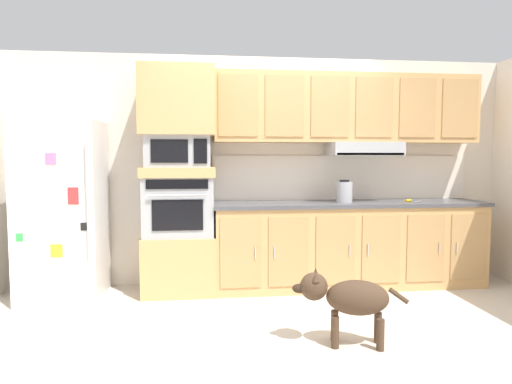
{
  "coord_description": "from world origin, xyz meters",
  "views": [
    {
      "loc": [
        -0.69,
        -3.95,
        1.4
      ],
      "look_at": [
        -0.16,
        0.5,
        1.06
      ],
      "focal_mm": 31.69,
      "sensor_mm": 36.0,
      "label": 1
    }
  ],
  "objects_px": {
    "screwdriver": "(409,201)",
    "dog": "(347,297)",
    "electric_kettle": "(344,192)",
    "built_in_oven": "(179,206)",
    "microwave": "(178,151)",
    "refrigerator": "(63,210)"
  },
  "relations": [
    {
      "from": "screwdriver",
      "to": "electric_kettle",
      "type": "relative_size",
      "value": 0.7
    },
    {
      "from": "screwdriver",
      "to": "dog",
      "type": "height_order",
      "value": "screwdriver"
    },
    {
      "from": "refrigerator",
      "to": "microwave",
      "type": "distance_m",
      "value": 1.28
    },
    {
      "from": "built_in_oven",
      "to": "microwave",
      "type": "relative_size",
      "value": 1.09
    },
    {
      "from": "refrigerator",
      "to": "built_in_oven",
      "type": "xyz_separation_m",
      "value": [
        1.13,
        0.07,
        0.02
      ]
    },
    {
      "from": "built_in_oven",
      "to": "dog",
      "type": "bearing_deg",
      "value": -49.33
    },
    {
      "from": "microwave",
      "to": "dog",
      "type": "relative_size",
      "value": 0.77
    },
    {
      "from": "screwdriver",
      "to": "refrigerator",
      "type": "bearing_deg",
      "value": 179.76
    },
    {
      "from": "refrigerator",
      "to": "built_in_oven",
      "type": "distance_m",
      "value": 1.14
    },
    {
      "from": "microwave",
      "to": "screwdriver",
      "type": "relative_size",
      "value": 3.83
    },
    {
      "from": "electric_kettle",
      "to": "built_in_oven",
      "type": "bearing_deg",
      "value": 178.45
    },
    {
      "from": "refrigerator",
      "to": "screwdriver",
      "type": "bearing_deg",
      "value": -0.24
    },
    {
      "from": "dog",
      "to": "built_in_oven",
      "type": "bearing_deg",
      "value": -34.78
    },
    {
      "from": "refrigerator",
      "to": "dog",
      "type": "height_order",
      "value": "refrigerator"
    },
    {
      "from": "microwave",
      "to": "screwdriver",
      "type": "xyz_separation_m",
      "value": [
        2.45,
        -0.08,
        -0.53
      ]
    },
    {
      "from": "microwave",
      "to": "dog",
      "type": "xyz_separation_m",
      "value": [
        1.3,
        -1.52,
        -1.1
      ]
    },
    {
      "from": "microwave",
      "to": "screwdriver",
      "type": "bearing_deg",
      "value": -1.94
    },
    {
      "from": "screwdriver",
      "to": "built_in_oven",
      "type": "bearing_deg",
      "value": 178.06
    },
    {
      "from": "electric_kettle",
      "to": "dog",
      "type": "distance_m",
      "value": 1.68
    },
    {
      "from": "dog",
      "to": "screwdriver",
      "type": "bearing_deg",
      "value": -114.11
    },
    {
      "from": "built_in_oven",
      "to": "microwave",
      "type": "bearing_deg",
      "value": -0.77
    },
    {
      "from": "refrigerator",
      "to": "electric_kettle",
      "type": "height_order",
      "value": "refrigerator"
    }
  ]
}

